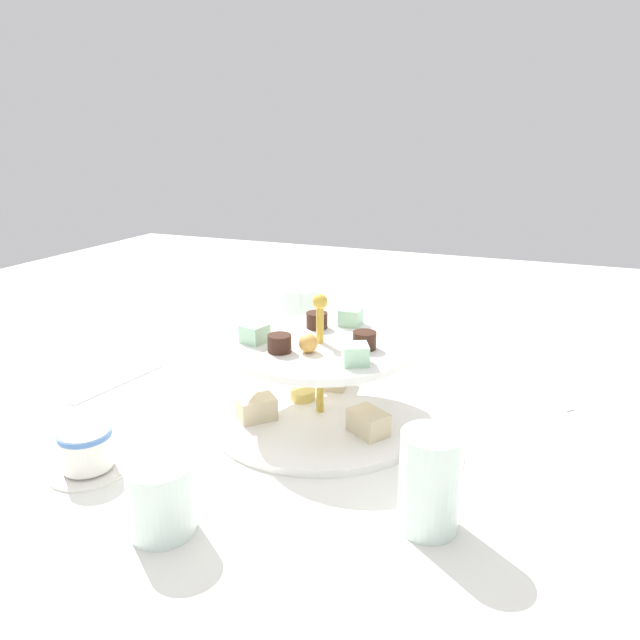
% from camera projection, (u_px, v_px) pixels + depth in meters
% --- Properties ---
extents(ground_plane, '(2.40, 2.40, 0.00)m').
position_uv_depth(ground_plane, '(320.00, 418.00, 0.79)').
color(ground_plane, silver).
extents(tiered_serving_stand, '(0.30, 0.30, 0.17)m').
position_uv_depth(tiered_serving_stand, '(320.00, 384.00, 0.78)').
color(tiered_serving_stand, white).
rests_on(tiered_serving_stand, ground_plane).
extents(water_glass_tall_right, '(0.07, 0.07, 0.11)m').
position_uv_depth(water_glass_tall_right, '(300.00, 318.00, 1.04)').
color(water_glass_tall_right, silver).
rests_on(water_glass_tall_right, ground_plane).
extents(water_glass_short_left, '(0.06, 0.06, 0.07)m').
position_uv_depth(water_glass_short_left, '(161.00, 498.00, 0.56)').
color(water_glass_short_left, silver).
rests_on(water_glass_short_left, ground_plane).
extents(teacup_with_saucer, '(0.09, 0.09, 0.05)m').
position_uv_depth(teacup_with_saucer, '(87.00, 452.00, 0.66)').
color(teacup_with_saucer, white).
rests_on(teacup_with_saucer, ground_plane).
extents(butter_knife_left, '(0.13, 0.13, 0.00)m').
position_uv_depth(butter_knife_left, '(528.00, 387.00, 0.89)').
color(butter_knife_left, silver).
rests_on(butter_knife_left, ground_plane).
extents(butter_knife_right, '(0.04, 0.17, 0.00)m').
position_uv_depth(butter_knife_right, '(118.00, 383.00, 0.90)').
color(butter_knife_right, silver).
rests_on(butter_knife_right, ground_plane).
extents(water_glass_mid_back, '(0.06, 0.06, 0.10)m').
position_uv_depth(water_glass_mid_back, '(430.00, 481.00, 0.56)').
color(water_glass_mid_back, silver).
rests_on(water_glass_mid_back, ground_plane).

